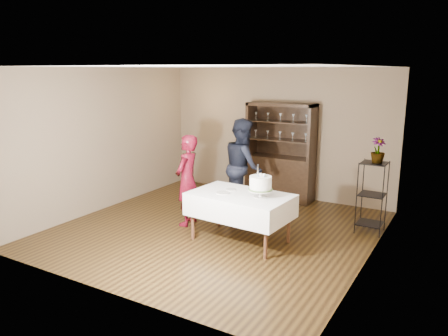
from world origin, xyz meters
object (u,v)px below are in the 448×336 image
Objects in this scene: plant_etagere at (372,194)px; woman at (187,180)px; cake_table at (240,205)px; potted_plant at (378,150)px; china_hutch at (280,168)px; cake at (261,184)px; man at (243,166)px.

plant_etagere is 3.10m from woman.
cake_table is at bearing -139.56° from plant_etagere.
plant_etagere is 2.94× the size of potted_plant.
china_hutch is 2.62m from cake.
man is 4.39× the size of potted_plant.
cake_table is 2.38m from potted_plant.
china_hutch is at bearing -48.89° from man.
cake_table is 1.02× the size of woman.
china_hutch is at bearing 153.17° from plant_etagere.
potted_plant is (2.12, -1.06, 0.73)m from china_hutch.
china_hutch reaches higher than plant_etagere.
china_hutch is 4.90× the size of potted_plant.
plant_etagere is at bearing -123.83° from man.
woman is 1.19m from man.
woman is 3.09× the size of cake.
man is at bearing -176.72° from potted_plant.
cake is at bearing 179.70° from man.
cake is 2.04m from potted_plant.
potted_plant reaches higher than woman.
cake_table is 0.52m from cake.
woman reaches higher than cake_table.
plant_etagere is 2.22m from cake_table.
cake_table is at bearing -81.03° from china_hutch.
potted_plant is at bearing -7.78° from plant_etagere.
cake is at bearing -0.71° from cake_table.
woman is at bearing 168.86° from cake_table.
woman is at bearing -157.38° from potted_plant.
man is at bearing 146.84° from woman.
cake is (-1.34, -1.44, 0.33)m from plant_etagere.
cake is at bearing -133.91° from potted_plant.
cake reaches higher than plant_etagere.
cake_table is 1.20m from woman.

